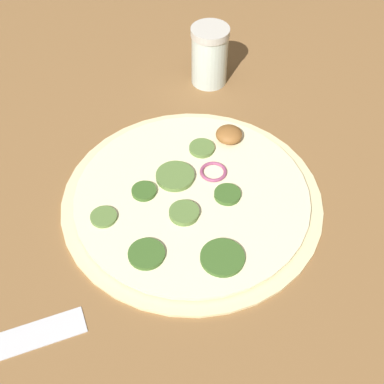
{
  "coord_description": "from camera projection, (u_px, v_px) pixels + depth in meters",
  "views": [
    {
      "loc": [
        0.38,
        -0.28,
        0.56
      ],
      "look_at": [
        0.0,
        0.0,
        0.02
      ],
      "focal_mm": 50.0,
      "sensor_mm": 36.0,
      "label": 1
    }
  ],
  "objects": [
    {
      "name": "ground_plane",
      "position": [
        192.0,
        201.0,
        0.74
      ],
      "size": [
        3.0,
        3.0,
        0.0
      ],
      "primitive_type": "plane",
      "color": "brown"
    },
    {
      "name": "pizza",
      "position": [
        192.0,
        197.0,
        0.73
      ],
      "size": [
        0.36,
        0.36,
        0.03
      ],
      "color": "beige",
      "rests_on": "ground_plane"
    },
    {
      "name": "spice_jar",
      "position": [
        210.0,
        55.0,
        0.88
      ],
      "size": [
        0.06,
        0.06,
        0.1
      ],
      "color": "silver",
      "rests_on": "ground_plane"
    }
  ]
}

